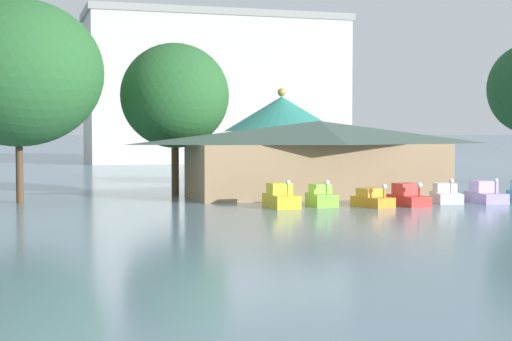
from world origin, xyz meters
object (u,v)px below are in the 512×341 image
object	(u,v)px
shoreline_tree_mid	(175,96)
background_building_block	(216,88)
pedal_boat_lime	(321,197)
shoreline_tree_tall_left	(18,73)
green_roof_pavilion	(282,135)
pedal_boat_orange	(372,199)
pedal_boat_red	(408,197)
pedal_boat_white	(446,195)
boathouse	(319,157)
pedal_boat_lavender	(485,194)
pedal_boat_yellow	(281,198)

from	to	relation	value
shoreline_tree_mid	background_building_block	size ratio (longest dim) A/B	0.28
pedal_boat_lime	shoreline_tree_tall_left	distance (m)	20.41
green_roof_pavilion	shoreline_tree_tall_left	distance (m)	24.48
shoreline_tree_mid	pedal_boat_lime	bearing A→B (deg)	-56.20
pedal_boat_orange	green_roof_pavilion	distance (m)	20.41
pedal_boat_red	green_roof_pavilion	size ratio (longest dim) A/B	0.30
green_roof_pavilion	shoreline_tree_mid	xyz separation A→B (m)	(-10.82, -8.64, 2.76)
pedal_boat_white	shoreline_tree_mid	world-z (taller)	shoreline_tree_mid
pedal_boat_orange	background_building_block	size ratio (longest dim) A/B	0.07
pedal_boat_white	shoreline_tree_mid	xyz separation A→B (m)	(-15.25, 10.52, 6.50)
boathouse	green_roof_pavilion	bearing A→B (deg)	83.23
pedal_boat_white	shoreline_tree_tall_left	world-z (taller)	shoreline_tree_tall_left
boathouse	background_building_block	distance (m)	63.29
pedal_boat_orange	pedal_boat_white	xyz separation A→B (m)	(5.52, 0.87, 0.05)
pedal_boat_lavender	pedal_boat_red	bearing A→B (deg)	-81.88
pedal_boat_lime	shoreline_tree_tall_left	bearing A→B (deg)	-111.39
pedal_boat_orange	green_roof_pavilion	xyz separation A→B (m)	(1.09, 20.02, 3.78)
shoreline_tree_tall_left	background_building_block	bearing A→B (deg)	65.37
pedal_boat_white	background_building_block	world-z (taller)	background_building_block
pedal_boat_red	shoreline_tree_tall_left	xyz separation A→B (m)	(-22.55, 8.67, 7.63)
pedal_boat_yellow	pedal_boat_lavender	bearing A→B (deg)	86.59
pedal_boat_red	pedal_boat_lime	bearing A→B (deg)	-107.88
pedal_boat_orange	shoreline_tree_mid	distance (m)	16.35
boathouse	shoreline_tree_mid	xyz separation A→B (m)	(-9.37, 3.61, 4.25)
pedal_boat_yellow	pedal_boat_white	distance (m)	10.90
pedal_boat_yellow	pedal_boat_orange	world-z (taller)	pedal_boat_yellow
boathouse	green_roof_pavilion	size ratio (longest dim) A/B	1.94
pedal_boat_orange	boathouse	bearing A→B (deg)	167.40
pedal_boat_red	pedal_boat_white	size ratio (longest dim) A/B	1.01
pedal_boat_yellow	shoreline_tree_mid	size ratio (longest dim) A/B	0.27
pedal_boat_lavender	boathouse	bearing A→B (deg)	-127.69
pedal_boat_red	pedal_boat_lavender	world-z (taller)	pedal_boat_lavender
pedal_boat_orange	pedal_boat_red	distance (m)	2.36
shoreline_tree_tall_left	shoreline_tree_mid	bearing A→B (deg)	14.89
shoreline_tree_mid	background_building_block	bearing A→B (deg)	73.21
pedal_boat_white	pedal_boat_lavender	world-z (taller)	pedal_boat_lavender
shoreline_tree_mid	background_building_block	distance (m)	61.34
pedal_boat_lime	pedal_boat_lavender	xyz separation A→B (m)	(10.87, -0.70, -0.01)
pedal_boat_yellow	shoreline_tree_mid	bearing A→B (deg)	-157.01
pedal_boat_red	shoreline_tree_mid	world-z (taller)	shoreline_tree_mid
pedal_boat_red	shoreline_tree_mid	size ratio (longest dim) A/B	0.27
pedal_boat_yellow	boathouse	xyz separation A→B (m)	(5.02, 6.62, 2.17)
green_roof_pavilion	background_building_block	distance (m)	50.87
shoreline_tree_tall_left	shoreline_tree_mid	world-z (taller)	shoreline_tree_tall_left
pedal_boat_orange	pedal_boat_white	world-z (taller)	pedal_boat_white
boathouse	shoreline_tree_tall_left	world-z (taller)	shoreline_tree_tall_left
shoreline_tree_tall_left	shoreline_tree_mid	xyz separation A→B (m)	(10.47, 2.78, -1.17)
pedal_boat_lime	shoreline_tree_tall_left	world-z (taller)	shoreline_tree_tall_left
pedal_boat_yellow	pedal_boat_lavender	xyz separation A→B (m)	(13.43, -0.79, -0.03)
pedal_boat_lime	pedal_boat_white	bearing A→B (deg)	90.66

